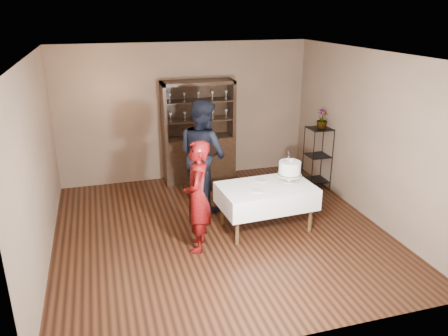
% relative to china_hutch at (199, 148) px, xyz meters
% --- Properties ---
extents(floor, '(5.00, 5.00, 0.00)m').
position_rel_china_hutch_xyz_m(floor, '(-0.20, -2.25, -0.66)').
color(floor, black).
rests_on(floor, ground).
extents(ceiling, '(5.00, 5.00, 0.00)m').
position_rel_china_hutch_xyz_m(ceiling, '(-0.20, -2.25, 2.04)').
color(ceiling, white).
rests_on(ceiling, back_wall).
extents(back_wall, '(5.00, 0.02, 2.70)m').
position_rel_china_hutch_xyz_m(back_wall, '(-0.20, 0.25, 0.69)').
color(back_wall, brown).
rests_on(back_wall, floor).
extents(wall_left, '(0.02, 5.00, 2.70)m').
position_rel_china_hutch_xyz_m(wall_left, '(-2.70, -2.25, 0.69)').
color(wall_left, brown).
rests_on(wall_left, floor).
extents(wall_right, '(0.02, 5.00, 2.70)m').
position_rel_china_hutch_xyz_m(wall_right, '(2.30, -2.25, 0.69)').
color(wall_right, brown).
rests_on(wall_right, floor).
extents(china_hutch, '(1.40, 0.48, 2.00)m').
position_rel_china_hutch_xyz_m(china_hutch, '(0.00, 0.00, 0.00)').
color(china_hutch, black).
rests_on(china_hutch, floor).
extents(plant_etagere, '(0.42, 0.42, 1.20)m').
position_rel_china_hutch_xyz_m(plant_etagere, '(2.08, -1.05, -0.01)').
color(plant_etagere, black).
rests_on(plant_etagere, floor).
extents(cake_table, '(1.49, 0.97, 0.72)m').
position_rel_china_hutch_xyz_m(cake_table, '(0.52, -2.35, -0.12)').
color(cake_table, silver).
rests_on(cake_table, floor).
extents(woman, '(0.54, 0.68, 1.62)m').
position_rel_china_hutch_xyz_m(woman, '(-0.64, -2.65, 0.15)').
color(woman, '#3E0508').
rests_on(woman, floor).
extents(man, '(1.06, 1.15, 1.90)m').
position_rel_china_hutch_xyz_m(man, '(-0.22, -1.23, 0.28)').
color(man, black).
rests_on(man, floor).
extents(cake, '(0.39, 0.39, 0.53)m').
position_rel_china_hutch_xyz_m(cake, '(0.93, -2.28, 0.26)').
color(cake, beige).
rests_on(cake, cake_table).
extents(plate_near, '(0.23, 0.23, 0.01)m').
position_rel_china_hutch_xyz_m(plate_near, '(0.31, -2.49, 0.06)').
color(plate_near, beige).
rests_on(plate_near, cake_table).
extents(plate_far, '(0.23, 0.23, 0.01)m').
position_rel_china_hutch_xyz_m(plate_far, '(0.51, -2.12, 0.06)').
color(plate_far, beige).
rests_on(plate_far, cake_table).
extents(potted_plant, '(0.23, 0.23, 0.35)m').
position_rel_china_hutch_xyz_m(potted_plant, '(2.10, -1.07, 0.70)').
color(potted_plant, '#527537').
rests_on(potted_plant, plant_etagere).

